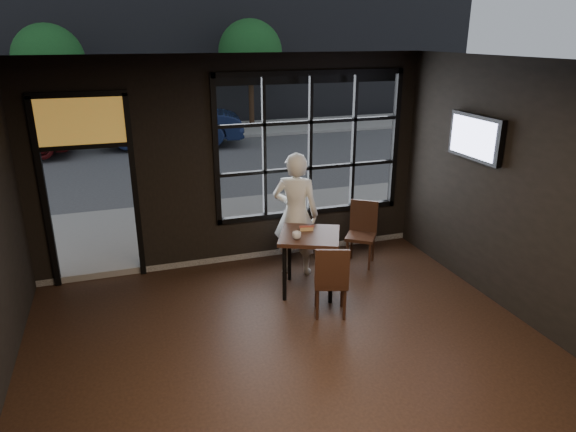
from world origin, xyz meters
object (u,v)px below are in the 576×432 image
object	(u,v)px
chair_near	(331,279)
navy_car	(171,120)
man	(296,214)
cafe_table	(309,262)

from	to	relation	value
chair_near	navy_car	bearing A→B (deg)	-67.13
chair_near	man	world-z (taller)	man
chair_near	man	size ratio (longest dim) A/B	0.53
chair_near	navy_car	size ratio (longest dim) A/B	0.22
cafe_table	chair_near	bearing A→B (deg)	-61.87
chair_near	man	xyz separation A→B (m)	(-0.02, 1.31, 0.44)
cafe_table	chair_near	distance (m)	0.67
navy_car	cafe_table	bearing A→B (deg)	-168.10
chair_near	man	distance (m)	1.39
navy_car	man	bearing A→B (deg)	-167.74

